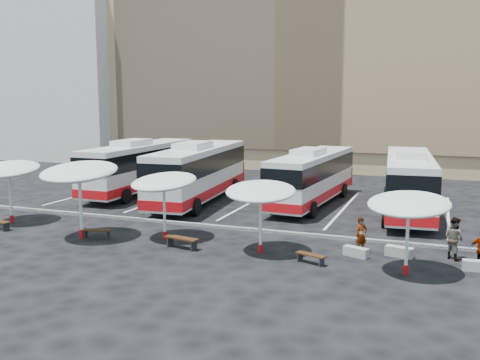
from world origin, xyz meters
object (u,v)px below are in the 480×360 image
(wood_bench_3, at_px, (311,256))
(sunshade_2, at_px, (164,182))
(bus_2, at_px, (313,175))
(wood_bench_1, at_px, (97,232))
(bus_1, at_px, (199,171))
(bus_3, at_px, (409,181))
(sunshade_1, at_px, (79,172))
(conc_bench_0, at_px, (356,252))
(bus_0, at_px, (140,165))
(sunshade_4, at_px, (409,204))
(conc_bench_1, at_px, (399,252))
(passenger_0, at_px, (361,236))
(sunshade_0, at_px, (9,169))
(sunshade_3, at_px, (261,192))
(conc_bench_2, at_px, (478,266))
(passenger_1, at_px, (455,238))
(wood_bench_2, at_px, (182,240))

(wood_bench_3, bearing_deg, sunshade_2, 169.63)
(bus_2, distance_m, wood_bench_1, 14.40)
(bus_1, height_order, bus_3, bus_1)
(sunshade_1, bearing_deg, bus_3, 38.72)
(wood_bench_1, bearing_deg, conc_bench_0, 6.34)
(bus_0, xyz_separation_m, bus_1, (5.39, -1.60, 0.06))
(bus_1, height_order, conc_bench_0, bus_1)
(sunshade_1, xyz_separation_m, conc_bench_0, (12.90, 1.62, -3.03))
(bus_2, height_order, sunshade_4, bus_2)
(conc_bench_0, bearing_deg, sunshade_1, -172.86)
(conc_bench_1, bearing_deg, sunshade_4, -79.87)
(sunshade_4, bearing_deg, conc_bench_0, 142.10)
(passenger_0, bearing_deg, sunshade_1, 145.68)
(sunshade_4, relative_size, wood_bench_1, 2.53)
(sunshade_4, bearing_deg, passenger_0, 132.24)
(bus_0, distance_m, conc_bench_0, 20.01)
(bus_3, height_order, conc_bench_0, bus_3)
(sunshade_0, height_order, wood_bench_1, sunshade_0)
(conc_bench_0, relative_size, passenger_0, 0.68)
(sunshade_0, height_order, sunshade_3, sunshade_0)
(wood_bench_3, xyz_separation_m, passenger_0, (1.71, 2.23, 0.49))
(sunshade_0, relative_size, conc_bench_2, 3.73)
(sunshade_2, relative_size, passenger_1, 2.12)
(bus_2, bearing_deg, conc_bench_1, -54.29)
(sunshade_4, distance_m, passenger_0, 3.58)
(bus_0, xyz_separation_m, bus_2, (12.55, 0.13, -0.12))
(sunshade_1, height_order, conc_bench_2, sunshade_1)
(conc_bench_0, xyz_separation_m, conc_bench_1, (1.73, 0.63, 0.01))
(wood_bench_1, distance_m, conc_bench_2, 17.01)
(sunshade_0, distance_m, wood_bench_3, 17.32)
(wood_bench_3, distance_m, passenger_1, 6.17)
(wood_bench_1, bearing_deg, conc_bench_2, 3.62)
(sunshade_1, relative_size, sunshade_4, 1.06)
(sunshade_0, height_order, sunshade_4, sunshade_0)
(bus_0, xyz_separation_m, sunshade_3, (12.91, -11.37, 0.74))
(passenger_1, bearing_deg, conc_bench_2, 165.30)
(sunshade_0, bearing_deg, sunshade_3, -2.88)
(sunshade_0, bearing_deg, sunshade_1, -14.40)
(sunshade_3, relative_size, conc_bench_2, 3.16)
(bus_3, height_order, wood_bench_3, bus_3)
(wood_bench_1, distance_m, wood_bench_3, 10.65)
(wood_bench_2, height_order, passenger_0, passenger_0)
(bus_0, bearing_deg, conc_bench_1, -28.48)
(bus_3, xyz_separation_m, sunshade_0, (-20.14, -10.06, 0.97))
(conc_bench_1, bearing_deg, passenger_1, 12.18)
(wood_bench_2, bearing_deg, conc_bench_2, 5.72)
(sunshade_2, bearing_deg, wood_bench_2, -38.61)
(wood_bench_2, bearing_deg, sunshade_2, 141.39)
(conc_bench_0, bearing_deg, conc_bench_1, 19.90)
(sunshade_1, height_order, passenger_0, sunshade_1)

